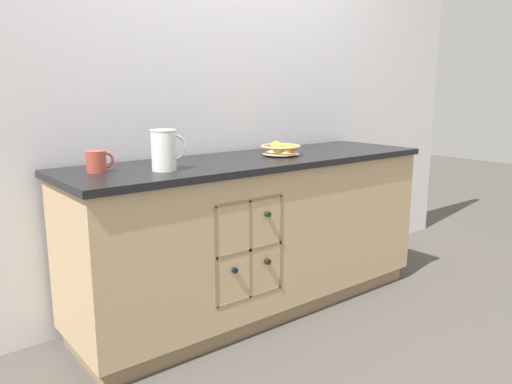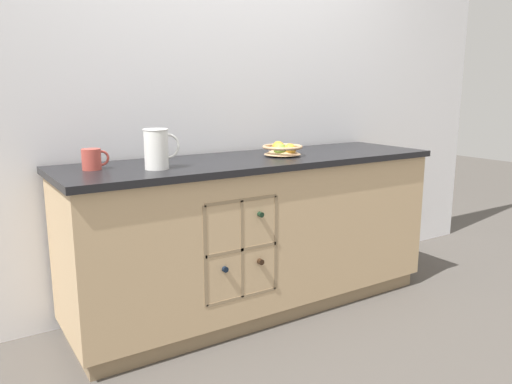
{
  "view_description": "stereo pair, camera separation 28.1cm",
  "coord_description": "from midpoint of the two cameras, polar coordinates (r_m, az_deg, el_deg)",
  "views": [
    {
      "loc": [
        -1.72,
        -2.16,
        1.26
      ],
      "look_at": [
        0.0,
        0.0,
        0.69
      ],
      "focal_mm": 35.0,
      "sensor_mm": 36.0,
      "label": 1
    },
    {
      "loc": [
        -1.49,
        -2.32,
        1.26
      ],
      "look_at": [
        0.0,
        0.0,
        0.69
      ],
      "focal_mm": 35.0,
      "sensor_mm": 36.0,
      "label": 2
    }
  ],
  "objects": [
    {
      "name": "ground_plane",
      "position": [
        3.03,
        2.73,
        -12.97
      ],
      "size": [
        14.0,
        14.0,
        0.0
      ],
      "primitive_type": "plane",
      "color": "#4C4742"
    },
    {
      "name": "back_wall",
      "position": [
        3.06,
        -1.08,
        11.9
      ],
      "size": [
        4.53,
        0.06,
        2.55
      ],
      "primitive_type": "cube",
      "color": "white",
      "rests_on": "ground_plane"
    },
    {
      "name": "kitchen_island",
      "position": [
        2.87,
        2.8,
        -4.77
      ],
      "size": [
        2.17,
        0.63,
        0.89
      ],
      "color": "#8B7354",
      "rests_on": "ground_plane"
    },
    {
      "name": "fruit_bowl",
      "position": [
        2.86,
        5.87,
        4.89
      ],
      "size": [
        0.23,
        0.23,
        0.08
      ],
      "color": "tan",
      "rests_on": "kitchen_island"
    },
    {
      "name": "white_pitcher",
      "position": [
        2.39,
        -7.96,
        4.98
      ],
      "size": [
        0.18,
        0.12,
        0.19
      ],
      "color": "white",
      "rests_on": "kitchen_island"
    },
    {
      "name": "ceramic_mug",
      "position": [
        2.44,
        -15.12,
        3.62
      ],
      "size": [
        0.13,
        0.09,
        0.1
      ],
      "color": "#B7473D",
      "rests_on": "kitchen_island"
    }
  ]
}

